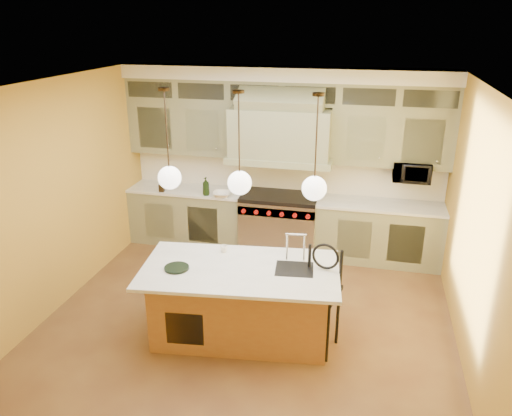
% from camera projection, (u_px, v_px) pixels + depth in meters
% --- Properties ---
extents(floor, '(5.00, 5.00, 0.00)m').
position_uv_depth(floor, '(247.00, 323.00, 6.24)').
color(floor, '#56331D').
rests_on(floor, ground).
extents(ceiling, '(5.00, 5.00, 0.00)m').
position_uv_depth(ceiling, '(245.00, 86.00, 5.20)').
color(ceiling, white).
rests_on(ceiling, wall_back).
extents(wall_back, '(5.00, 0.00, 5.00)m').
position_uv_depth(wall_back, '(284.00, 159.00, 7.99)').
color(wall_back, gold).
rests_on(wall_back, ground).
extents(wall_front, '(5.00, 0.00, 5.00)m').
position_uv_depth(wall_front, '(157.00, 346.00, 3.45)').
color(wall_front, gold).
rests_on(wall_front, ground).
extents(wall_left, '(0.00, 5.00, 5.00)m').
position_uv_depth(wall_left, '(53.00, 198.00, 6.26)').
color(wall_left, gold).
rests_on(wall_left, ground).
extents(wall_right, '(0.00, 5.00, 5.00)m').
position_uv_depth(wall_right, '(479.00, 236.00, 5.19)').
color(wall_right, gold).
rests_on(wall_right, ground).
extents(back_cabinetry, '(5.00, 0.77, 2.90)m').
position_uv_depth(back_cabinetry, '(281.00, 165.00, 7.76)').
color(back_cabinetry, gray).
rests_on(back_cabinetry, floor).
extents(range, '(1.20, 0.74, 0.96)m').
position_uv_depth(range, '(279.00, 223.00, 8.02)').
color(range, silver).
rests_on(range, floor).
extents(kitchen_island, '(2.35, 1.44, 1.35)m').
position_uv_depth(kitchen_island, '(241.00, 300.00, 5.84)').
color(kitchen_island, '#985E36').
rests_on(kitchen_island, floor).
extents(counter_stool, '(0.52, 0.52, 1.24)m').
position_uv_depth(counter_stool, '(319.00, 292.00, 5.55)').
color(counter_stool, black).
rests_on(counter_stool, floor).
extents(microwave, '(0.54, 0.37, 0.30)m').
position_uv_depth(microwave, '(412.00, 171.00, 7.35)').
color(microwave, black).
rests_on(microwave, back_cabinetry).
extents(oil_bottle_a, '(0.13, 0.13, 0.29)m').
position_uv_depth(oil_bottle_a, '(206.00, 186.00, 7.85)').
color(oil_bottle_a, black).
rests_on(oil_bottle_a, back_cabinetry).
extents(oil_bottle_b, '(0.09, 0.09, 0.18)m').
position_uv_depth(oil_bottle_b, '(162.00, 186.00, 8.03)').
color(oil_bottle_b, black).
rests_on(oil_bottle_b, back_cabinetry).
extents(fruit_bowl, '(0.33, 0.33, 0.07)m').
position_uv_depth(fruit_bowl, '(222.00, 194.00, 7.83)').
color(fruit_bowl, white).
rests_on(fruit_bowl, back_cabinetry).
extents(cup, '(0.10, 0.10, 0.08)m').
position_uv_depth(cup, '(224.00, 249.00, 6.02)').
color(cup, white).
rests_on(cup, kitchen_island).
extents(pendant_left, '(0.26, 0.26, 1.11)m').
position_uv_depth(pendant_left, '(169.00, 175.00, 5.49)').
color(pendant_left, '#2D2319').
rests_on(pendant_left, ceiling).
extents(pendant_center, '(0.26, 0.26, 1.11)m').
position_uv_depth(pendant_center, '(240.00, 180.00, 5.32)').
color(pendant_center, '#2D2319').
rests_on(pendant_center, ceiling).
extents(pendant_right, '(0.26, 0.26, 1.11)m').
position_uv_depth(pendant_right, '(314.00, 186.00, 5.15)').
color(pendant_right, '#2D2319').
rests_on(pendant_right, ceiling).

